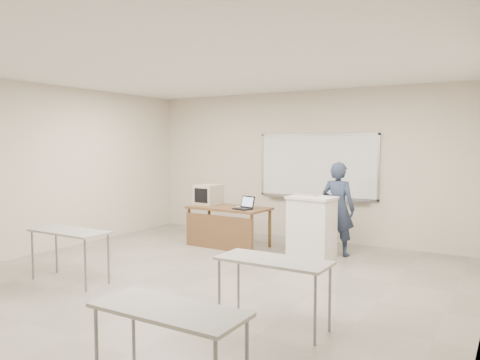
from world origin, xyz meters
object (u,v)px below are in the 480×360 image
Objects in this scene: laptop at (244,206)px; crt_monitor at (209,194)px; presenter at (338,209)px; mouse at (238,207)px; keyboard at (306,195)px; instructor_desk at (226,218)px; whiteboard at (317,167)px; podium at (312,227)px.

crt_monitor is at bearing 179.79° from laptop.
crt_monitor is 2.58m from presenter.
mouse is 0.18× the size of keyboard.
instructor_desk is at bearing 17.59° from presenter.
presenter is at bearing 10.19° from crt_monitor.
whiteboard is 7.80× the size of laptop.
laptop is at bearing -24.38° from mouse.
instructor_desk is 1.45× the size of podium.
mouse is (-0.16, 0.07, -0.04)m from laptop.
keyboard is (2.12, -0.15, 0.13)m from crt_monitor.
whiteboard is 1.45m from presenter.
mouse reaches higher than instructor_desk.
podium is 2.32m from crt_monitor.
presenter is at bearing 13.13° from mouse.
laptop is 1.20m from keyboard.
whiteboard is 1.52× the size of presenter.
mouse is at bearing 17.49° from presenter.
podium reaches higher than instructor_desk.
keyboard is at bearing 44.72° from presenter.
whiteboard reaches higher than presenter.
instructor_desk is at bearing -159.16° from keyboard.
presenter is (2.56, 0.23, -0.13)m from crt_monitor.
instructor_desk is 1.72m from podium.
whiteboard is 2.23m from crt_monitor.
crt_monitor is 5.36× the size of mouse.
crt_monitor is 0.83m from mouse.
crt_monitor is at bearing 9.63° from presenter.
whiteboard is 1.62× the size of instructor_desk.
crt_monitor is at bearing -144.88° from whiteboard.
laptop is at bearing -9.81° from crt_monitor.
laptop is 0.20× the size of presenter.
keyboard is (1.33, 0.03, 0.30)m from mouse.
whiteboard is 1.49m from keyboard.
podium is at bearing -71.19° from whiteboard.
podium is 2.22× the size of crt_monitor.
keyboard is at bearing 1.45° from mouse.
podium is 11.93× the size of mouse.
podium reaches higher than laptop.
mouse is 1.82m from presenter.
laptop is 1.69m from presenter.
laptop is 0.18m from mouse.
mouse is (-0.98, -1.42, -0.71)m from whiteboard.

